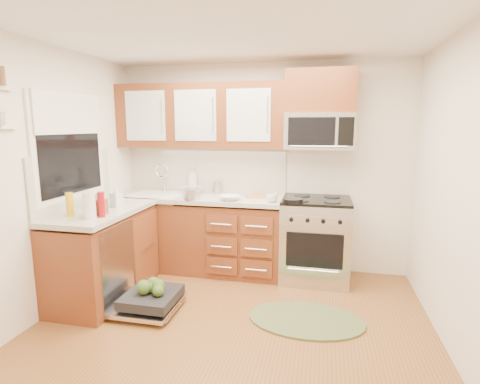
% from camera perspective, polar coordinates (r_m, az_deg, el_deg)
% --- Properties ---
extents(floor, '(3.50, 3.50, 0.00)m').
position_cam_1_polar(floor, '(3.37, -2.04, -21.39)').
color(floor, brown).
rests_on(floor, ground).
extents(ceiling, '(3.50, 3.50, 0.00)m').
position_cam_1_polar(ceiling, '(2.97, -2.38, 24.47)').
color(ceiling, white).
rests_on(ceiling, ground).
extents(wall_back, '(3.50, 0.04, 2.50)m').
position_cam_1_polar(wall_back, '(4.62, 3.33, 3.72)').
color(wall_back, silver).
rests_on(wall_back, ground).
extents(wall_front, '(3.50, 0.04, 2.50)m').
position_cam_1_polar(wall_front, '(1.37, -21.65, -12.66)').
color(wall_front, silver).
rests_on(wall_front, ground).
extents(wall_left, '(0.04, 3.50, 2.50)m').
position_cam_1_polar(wall_left, '(3.77, -28.91, 1.01)').
color(wall_left, silver).
rests_on(wall_left, ground).
extents(wall_right, '(0.04, 3.50, 2.50)m').
position_cam_1_polar(wall_right, '(3.01, 32.07, -1.27)').
color(wall_right, silver).
rests_on(wall_right, ground).
extents(base_cabinet_back, '(2.05, 0.60, 0.85)m').
position_cam_1_polar(base_cabinet_back, '(4.67, -6.24, -6.59)').
color(base_cabinet_back, maroon).
rests_on(base_cabinet_back, ground).
extents(base_cabinet_left, '(0.60, 1.25, 0.85)m').
position_cam_1_polar(base_cabinet_left, '(4.18, -20.01, -9.18)').
color(base_cabinet_left, maroon).
rests_on(base_cabinet_left, ground).
extents(countertop_back, '(2.07, 0.64, 0.05)m').
position_cam_1_polar(countertop_back, '(4.55, -6.40, -0.89)').
color(countertop_back, '#BCB8AC').
rests_on(countertop_back, base_cabinet_back).
extents(countertop_left, '(0.64, 1.27, 0.05)m').
position_cam_1_polar(countertop_left, '(4.05, -20.30, -2.83)').
color(countertop_left, '#BCB8AC').
rests_on(countertop_left, base_cabinet_left).
extents(backsplash_back, '(2.05, 0.02, 0.57)m').
position_cam_1_polar(backsplash_back, '(4.78, -5.33, 3.42)').
color(backsplash_back, beige).
rests_on(backsplash_back, ground).
extents(backsplash_left, '(0.02, 1.25, 0.57)m').
position_cam_1_polar(backsplash_left, '(4.16, -23.98, 1.60)').
color(backsplash_left, beige).
rests_on(backsplash_left, ground).
extents(upper_cabinets, '(2.05, 0.35, 0.75)m').
position_cam_1_polar(upper_cabinets, '(4.60, -6.09, 11.45)').
color(upper_cabinets, maroon).
rests_on(upper_cabinets, ground).
extents(cabinet_over_mw, '(0.76, 0.35, 0.47)m').
position_cam_1_polar(cabinet_over_mw, '(4.37, 12.20, 14.77)').
color(cabinet_over_mw, maroon).
rests_on(cabinet_over_mw, ground).
extents(range, '(0.76, 0.64, 0.95)m').
position_cam_1_polar(range, '(4.41, 11.37, -7.09)').
color(range, silver).
rests_on(range, ground).
extents(microwave, '(0.76, 0.38, 0.40)m').
position_cam_1_polar(microwave, '(4.33, 11.98, 9.06)').
color(microwave, silver).
rests_on(microwave, ground).
extents(sink, '(0.62, 0.50, 0.26)m').
position_cam_1_polar(sink, '(4.75, -12.46, -1.84)').
color(sink, white).
rests_on(sink, ground).
extents(dishwasher, '(0.70, 0.60, 0.20)m').
position_cam_1_polar(dishwasher, '(3.85, -13.85, -15.80)').
color(dishwasher, silver).
rests_on(dishwasher, ground).
extents(window, '(0.03, 1.05, 1.05)m').
position_cam_1_polar(window, '(4.11, -24.52, 6.24)').
color(window, white).
rests_on(window, ground).
extents(window_blind, '(0.02, 0.96, 0.40)m').
position_cam_1_polar(window_blind, '(4.09, -24.58, 10.85)').
color(window_blind, white).
rests_on(window_blind, ground).
extents(rug, '(1.09, 0.74, 0.02)m').
position_cam_1_polar(rug, '(3.67, 10.05, -18.59)').
color(rug, '#576439').
rests_on(rug, ground).
extents(skillet, '(0.28, 0.28, 0.04)m').
position_cam_1_polar(skillet, '(4.05, 8.02, -1.26)').
color(skillet, black).
rests_on(skillet, range).
extents(stock_pot, '(0.26, 0.26, 0.13)m').
position_cam_1_polar(stock_pot, '(4.33, -7.43, -0.27)').
color(stock_pot, silver).
rests_on(stock_pot, countertop_back).
extents(cutting_board, '(0.35, 0.29, 0.02)m').
position_cam_1_polar(cutting_board, '(4.47, 2.88, -0.57)').
color(cutting_board, tan).
rests_on(cutting_board, countertop_back).
extents(canister, '(0.12, 0.12, 0.16)m').
position_cam_1_polar(canister, '(4.68, -3.51, 0.75)').
color(canister, silver).
rests_on(canister, countertop_back).
extents(paper_towel_roll, '(0.13, 0.13, 0.25)m').
position_cam_1_polar(paper_towel_roll, '(3.66, -21.98, -1.92)').
color(paper_towel_roll, white).
rests_on(paper_towel_roll, countertop_left).
extents(mustard_bottle, '(0.08, 0.08, 0.22)m').
position_cam_1_polar(mustard_bottle, '(3.84, -24.49, -1.73)').
color(mustard_bottle, gold).
rests_on(mustard_bottle, countertop_left).
extents(red_bottle, '(0.08, 0.08, 0.24)m').
position_cam_1_polar(red_bottle, '(3.68, -20.38, -1.82)').
color(red_bottle, '#A80E14').
rests_on(red_bottle, countertop_left).
extents(wooden_box, '(0.15, 0.11, 0.15)m').
position_cam_1_polar(wooden_box, '(3.80, -20.78, -2.14)').
color(wooden_box, brown).
rests_on(wooden_box, countertop_left).
extents(blue_carton, '(0.10, 0.07, 0.15)m').
position_cam_1_polar(blue_carton, '(4.13, -21.57, -1.29)').
color(blue_carton, teal).
rests_on(blue_carton, countertop_left).
extents(bowl_a, '(0.30, 0.30, 0.06)m').
position_cam_1_polar(bowl_a, '(4.24, -1.56, -0.89)').
color(bowl_a, '#999999').
rests_on(bowl_a, countertop_back).
extents(bowl_b, '(0.30, 0.30, 0.08)m').
position_cam_1_polar(bowl_b, '(4.68, -7.36, 0.23)').
color(bowl_b, '#999999').
rests_on(bowl_b, countertop_back).
extents(cup, '(0.16, 0.16, 0.10)m').
position_cam_1_polar(cup, '(4.14, 4.91, -0.92)').
color(cup, '#999999').
rests_on(cup, countertop_back).
extents(soap_bottle_a, '(0.16, 0.16, 0.33)m').
position_cam_1_polar(soap_bottle_a, '(4.79, -7.23, 1.97)').
color(soap_bottle_a, '#999999').
rests_on(soap_bottle_a, countertop_back).
extents(soap_bottle_b, '(0.12, 0.12, 0.21)m').
position_cam_1_polar(soap_bottle_b, '(4.09, -18.34, -0.70)').
color(soap_bottle_b, '#999999').
rests_on(soap_bottle_b, countertop_left).
extents(soap_bottle_c, '(0.17, 0.17, 0.17)m').
position_cam_1_polar(soap_bottle_c, '(4.15, -18.18, -0.86)').
color(soap_bottle_c, '#999999').
rests_on(soap_bottle_c, countertop_left).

